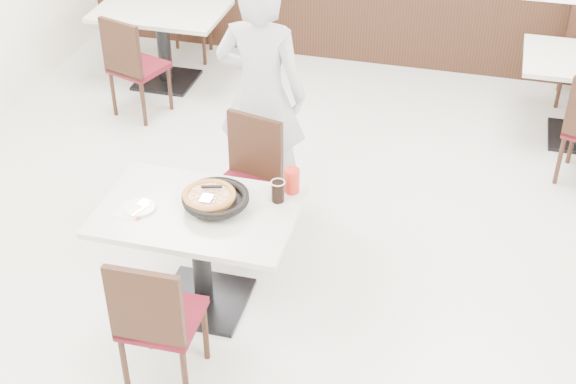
% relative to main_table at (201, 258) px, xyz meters
% --- Properties ---
extents(floor, '(7.00, 7.00, 0.00)m').
position_rel_main_table_xyz_m(floor, '(0.37, 0.38, -0.38)').
color(floor, beige).
rests_on(floor, ground).
extents(wainscot_back, '(5.90, 0.03, 1.10)m').
position_rel_main_table_xyz_m(wainscot_back, '(0.37, 3.86, 0.18)').
color(wainscot_back, black).
rests_on(wainscot_back, floor).
extents(main_table, '(1.30, 0.95, 0.75)m').
position_rel_main_table_xyz_m(main_table, '(0.00, 0.00, 0.00)').
color(main_table, beige).
rests_on(main_table, floor).
extents(chair_near, '(0.43, 0.43, 0.95)m').
position_rel_main_table_xyz_m(chair_near, '(0.01, -0.65, 0.10)').
color(chair_near, black).
rests_on(chair_near, floor).
extents(chair_far, '(0.51, 0.51, 0.95)m').
position_rel_main_table_xyz_m(chair_far, '(0.07, 0.67, 0.10)').
color(chair_far, black).
rests_on(chair_far, floor).
extents(trivet, '(0.14, 0.14, 0.04)m').
position_rel_main_table_xyz_m(trivet, '(0.07, 0.02, 0.39)').
color(trivet, black).
rests_on(trivet, main_table).
extents(pizza_pan, '(0.40, 0.40, 0.01)m').
position_rel_main_table_xyz_m(pizza_pan, '(0.10, 0.05, 0.42)').
color(pizza_pan, black).
rests_on(pizza_pan, trivet).
extents(pizza, '(0.34, 0.34, 0.02)m').
position_rel_main_table_xyz_m(pizza, '(0.06, 0.06, 0.44)').
color(pizza, '#C07934').
rests_on(pizza, pizza_pan).
extents(pizza_server, '(0.07, 0.09, 0.00)m').
position_rel_main_table_xyz_m(pizza_server, '(0.06, 0.01, 0.47)').
color(pizza_server, silver).
rests_on(pizza_server, pizza).
extents(napkin, '(0.17, 0.17, 0.00)m').
position_rel_main_table_xyz_m(napkin, '(-0.39, -0.11, 0.38)').
color(napkin, silver).
rests_on(napkin, main_table).
extents(side_plate, '(0.21, 0.21, 0.01)m').
position_rel_main_table_xyz_m(side_plate, '(-0.34, -0.08, 0.38)').
color(side_plate, white).
rests_on(side_plate, napkin).
extents(fork, '(0.06, 0.15, 0.00)m').
position_rel_main_table_xyz_m(fork, '(-0.32, -0.11, 0.39)').
color(fork, silver).
rests_on(fork, side_plate).
extents(cola_glass, '(0.09, 0.09, 0.13)m').
position_rel_main_table_xyz_m(cola_glass, '(0.45, 0.22, 0.44)').
color(cola_glass, black).
rests_on(cola_glass, main_table).
extents(red_cup, '(0.11, 0.11, 0.16)m').
position_rel_main_table_xyz_m(red_cup, '(0.50, 0.34, 0.45)').
color(red_cup, '#B42316').
rests_on(red_cup, main_table).
extents(diner_person, '(0.66, 0.44, 1.81)m').
position_rel_main_table_xyz_m(diner_person, '(0.04, 1.24, 0.53)').
color(diner_person, '#BABABE').
rests_on(diner_person, floor).
extents(bg_table_left, '(1.29, 0.94, 0.75)m').
position_rel_main_table_xyz_m(bg_table_left, '(-1.44, 2.92, 0.00)').
color(bg_table_left, beige).
rests_on(bg_table_left, floor).
extents(bg_chair_left_near, '(0.53, 0.53, 0.95)m').
position_rel_main_table_xyz_m(bg_chair_left_near, '(-1.41, 2.29, 0.10)').
color(bg_chair_left_near, black).
rests_on(bg_chair_left_near, floor).
extents(bg_chair_left_far, '(0.48, 0.48, 0.95)m').
position_rel_main_table_xyz_m(bg_chair_left_far, '(-1.41, 3.52, 0.10)').
color(bg_chair_left_far, black).
rests_on(bg_chair_left_far, floor).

